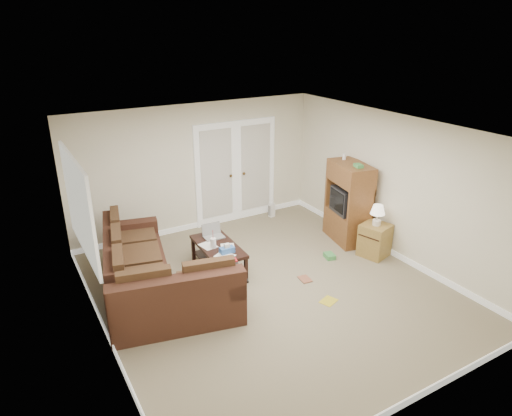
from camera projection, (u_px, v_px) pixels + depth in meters
floor at (270, 289)px, 7.14m from camera, size 5.50×5.50×0.00m
ceiling at (272, 131)px, 6.20m from camera, size 5.00×5.50×0.02m
wall_left at (96, 257)px, 5.51m from camera, size 0.02×5.50×2.50m
wall_right at (395, 187)px, 7.83m from camera, size 0.02×5.50×2.50m
wall_back at (197, 168)px, 8.87m from camera, size 5.00×0.02×2.50m
wall_front at (420, 311)px, 4.47m from camera, size 5.00×0.02×2.50m
baseboards at (270, 286)px, 7.12m from camera, size 5.00×5.50×0.10m
french_doors at (236, 172)px, 9.32m from camera, size 1.80×0.05×2.13m
window_left at (79, 206)px, 6.21m from camera, size 0.05×1.92×1.42m
sectional_sofa at (152, 279)px, 6.79m from camera, size 1.98×3.07×0.85m
coffee_table at (218, 256)px, 7.61m from camera, size 0.62×1.17×0.79m
tv_armoire at (348, 202)px, 8.51m from camera, size 0.70×1.03×1.63m
side_cabinet at (375, 237)px, 8.06m from camera, size 0.57×0.57×0.96m
space_heater at (272, 210)px, 9.77m from camera, size 0.13×0.11×0.29m
floor_magazine at (329, 301)px, 6.83m from camera, size 0.31×0.28×0.01m
floor_greenbox at (329, 256)px, 8.07m from camera, size 0.20×0.24×0.08m
floor_book at (300, 280)px, 7.37m from camera, size 0.20×0.25×0.02m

